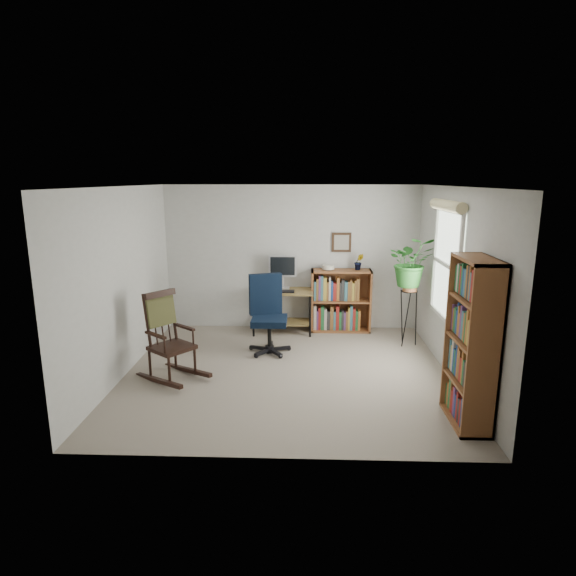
{
  "coord_description": "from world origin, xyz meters",
  "views": [
    {
      "loc": [
        0.23,
        -5.93,
        2.49
      ],
      "look_at": [
        0.0,
        0.4,
        1.05
      ],
      "focal_mm": 30.0,
      "sensor_mm": 36.0,
      "label": 1
    }
  ],
  "objects_px": {
    "desk": "(282,311)",
    "rocking_chair": "(171,336)",
    "office_chair": "(269,315)",
    "low_bookshelf": "(341,301)",
    "tall_bookshelf": "(471,343)"
  },
  "relations": [
    {
      "from": "desk",
      "to": "low_bookshelf",
      "type": "height_order",
      "value": "low_bookshelf"
    },
    {
      "from": "desk",
      "to": "office_chair",
      "type": "distance_m",
      "value": 1.0
    },
    {
      "from": "desk",
      "to": "low_bookshelf",
      "type": "xyz_separation_m",
      "value": [
        0.96,
        0.12,
        0.16
      ]
    },
    {
      "from": "desk",
      "to": "rocking_chair",
      "type": "distance_m",
      "value": 2.34
    },
    {
      "from": "low_bookshelf",
      "to": "desk",
      "type": "bearing_deg",
      "value": -172.9
    },
    {
      "from": "desk",
      "to": "office_chair",
      "type": "bearing_deg",
      "value": -98.47
    },
    {
      "from": "office_chair",
      "to": "rocking_chair",
      "type": "xyz_separation_m",
      "value": [
        -1.16,
        -0.97,
        -0.01
      ]
    },
    {
      "from": "rocking_chair",
      "to": "desk",
      "type": "bearing_deg",
      "value": 4.8
    },
    {
      "from": "office_chair",
      "to": "low_bookshelf",
      "type": "height_order",
      "value": "office_chair"
    },
    {
      "from": "office_chair",
      "to": "rocking_chair",
      "type": "height_order",
      "value": "office_chair"
    },
    {
      "from": "rocking_chair",
      "to": "low_bookshelf",
      "type": "relative_size",
      "value": 1.1
    },
    {
      "from": "low_bookshelf",
      "to": "tall_bookshelf",
      "type": "height_order",
      "value": "tall_bookshelf"
    },
    {
      "from": "desk",
      "to": "rocking_chair",
      "type": "xyz_separation_m",
      "value": [
        -1.3,
        -1.94,
        0.21
      ]
    },
    {
      "from": "desk",
      "to": "rocking_chair",
      "type": "relative_size",
      "value": 0.87
    },
    {
      "from": "office_chair",
      "to": "rocking_chair",
      "type": "relative_size",
      "value": 1.02
    }
  ]
}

